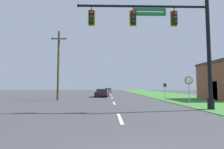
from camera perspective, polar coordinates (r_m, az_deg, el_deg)
name	(u,v)px	position (r m, az deg, el deg)	size (l,w,h in m)	color
grass_verge_right	(167,95)	(34.52, 17.50, -6.39)	(10.00, 110.00, 0.04)	#38752D
road_center_line	(112,98)	(24.71, 0.02, -7.62)	(0.16, 34.80, 0.01)	silver
signal_mast	(173,37)	(13.07, 19.24, 11.61)	(9.37, 0.47, 8.01)	black
car_ahead	(102,93)	(27.14, -3.22, -6.03)	(2.13, 4.33, 1.19)	black
far_car	(108,90)	(48.19, -1.26, -5.15)	(1.82, 4.24, 1.19)	black
stop_sign	(189,83)	(18.07, 23.78, -2.70)	(0.76, 0.07, 2.50)	gray
route_sign_post	(165,87)	(24.11, 16.89, -3.92)	(0.55, 0.06, 2.03)	gray
utility_pole_near	(58,64)	(21.50, -17.10, 3.29)	(1.80, 0.26, 8.15)	#4C3823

